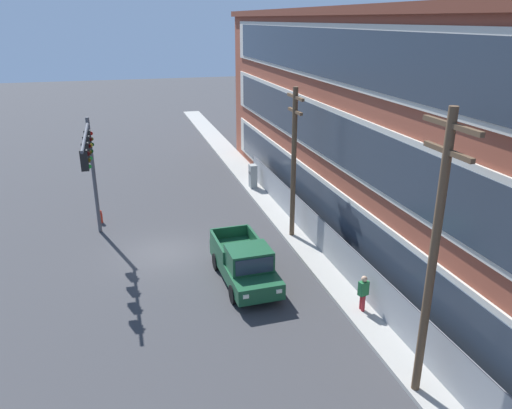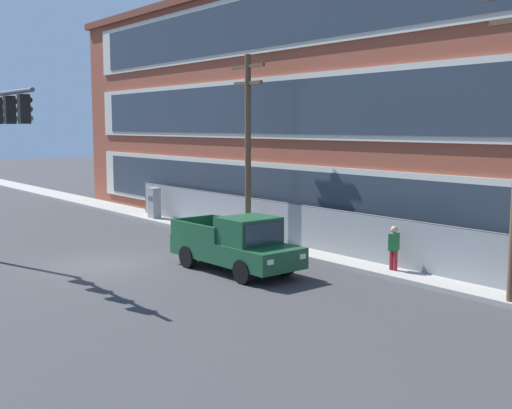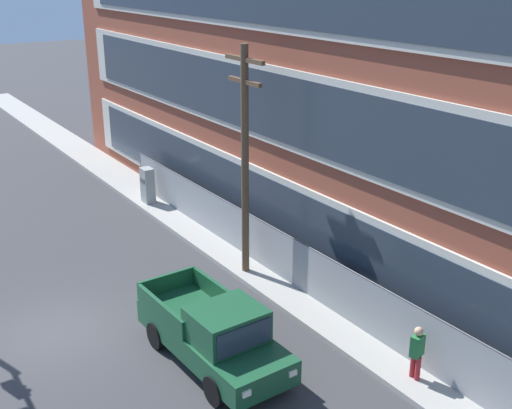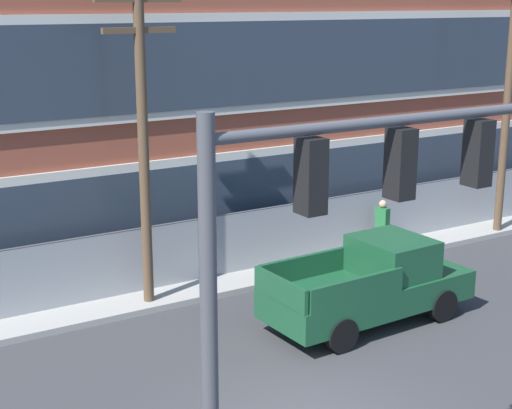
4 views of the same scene
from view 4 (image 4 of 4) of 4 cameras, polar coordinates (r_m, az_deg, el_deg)
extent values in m
cube|color=#9E9B93|center=(20.77, -7.98, -6.61)|extent=(80.00, 1.96, 0.16)
cube|color=brown|center=(28.23, 1.74, 10.84)|extent=(54.14, 9.53, 11.36)
cube|color=beige|center=(24.89, 7.77, 1.81)|extent=(49.81, 0.10, 2.73)
cube|color=#2D3844|center=(24.85, 7.85, 1.78)|extent=(47.64, 0.06, 2.27)
cube|color=beige|center=(24.34, 8.08, 10.53)|extent=(49.81, 0.10, 2.73)
cube|color=#2D3844|center=(24.29, 8.17, 10.52)|extent=(47.64, 0.06, 2.27)
cube|color=gray|center=(22.11, -0.48, -2.80)|extent=(27.95, 0.04, 1.86)
cylinder|color=#4C4C51|center=(21.85, -0.48, -0.48)|extent=(27.95, 0.05, 0.05)
cylinder|color=#4C4C51|center=(9.28, -3.36, -13.35)|extent=(0.20, 0.20, 6.44)
cylinder|color=#4C4C51|center=(10.15, 12.34, 6.21)|extent=(6.30, 0.14, 0.14)
cube|color=black|center=(9.13, 4.01, 2.07)|extent=(0.28, 0.32, 0.90)
cylinder|color=red|center=(9.22, 3.39, 3.98)|extent=(0.04, 0.18, 0.18)
cylinder|color=#503E08|center=(9.27, 3.37, 2.28)|extent=(0.04, 0.18, 0.18)
cylinder|color=#0A4011|center=(9.34, 3.34, 0.60)|extent=(0.04, 0.18, 0.18)
cube|color=black|center=(9.97, 10.45, 2.94)|extent=(0.28, 0.32, 0.90)
cylinder|color=#4B0807|center=(10.05, 9.84, 4.68)|extent=(0.04, 0.18, 0.18)
cylinder|color=gold|center=(10.10, 9.77, 3.12)|extent=(0.04, 0.18, 0.18)
cylinder|color=#0A4011|center=(10.16, 9.70, 1.57)|extent=(0.04, 0.18, 0.18)
cube|color=black|center=(10.92, 15.84, 3.64)|extent=(0.28, 0.32, 0.90)
cylinder|color=#4B0807|center=(10.99, 15.25, 5.23)|extent=(0.04, 0.18, 0.18)
cylinder|color=#503E08|center=(11.04, 15.16, 3.80)|extent=(0.04, 0.18, 0.18)
cylinder|color=green|center=(11.09, 15.06, 2.38)|extent=(0.04, 0.18, 0.18)
cube|color=#194C2D|center=(19.10, 8.15, -6.40)|extent=(5.31, 2.18, 0.70)
cube|color=#194C2D|center=(19.30, 9.88, -3.72)|extent=(1.64, 1.90, 0.90)
cube|color=#283342|center=(19.84, 11.59, -3.29)|extent=(0.12, 1.64, 0.68)
cube|color=#194C2D|center=(18.85, 3.62, -4.52)|extent=(2.63, 0.21, 0.56)
cube|color=#194C2D|center=(17.48, 7.35, -6.19)|extent=(2.63, 0.21, 0.56)
cube|color=#194C2D|center=(17.36, 1.78, -6.22)|extent=(0.17, 1.92, 0.56)
cylinder|color=black|center=(20.86, 9.70, -5.65)|extent=(0.81, 0.29, 0.80)
cylinder|color=black|center=(19.65, 13.38, -7.14)|extent=(0.81, 0.29, 0.80)
cylinder|color=black|center=(18.97, 2.65, -7.55)|extent=(0.81, 0.29, 0.80)
cylinder|color=black|center=(17.63, 6.22, -9.41)|extent=(0.81, 0.29, 0.80)
cube|color=white|center=(21.28, 12.28, -4.07)|extent=(0.07, 0.24, 0.16)
cube|color=white|center=(20.38, 15.09, -5.09)|extent=(0.07, 0.24, 0.16)
cylinder|color=brown|center=(19.19, -8.18, 3.93)|extent=(0.26, 0.26, 8.08)
cube|color=brown|center=(18.88, -8.50, 12.43)|extent=(1.83, 0.14, 0.14)
cylinder|color=brown|center=(26.42, 17.84, 7.44)|extent=(0.26, 0.26, 9.11)
cylinder|color=maroon|center=(24.31, 8.95, -2.60)|extent=(0.14, 0.14, 0.85)
cylinder|color=maroon|center=(24.42, 9.27, -2.53)|extent=(0.14, 0.14, 0.85)
cube|color=#236B38|center=(24.16, 9.18, -0.92)|extent=(0.33, 0.45, 0.60)
sphere|color=tan|center=(24.05, 9.22, 0.04)|extent=(0.24, 0.24, 0.24)
camera|label=1|loc=(32.33, 44.79, 17.11)|focal=35.00mm
camera|label=2|loc=(29.38, 57.25, 3.05)|focal=45.00mm
camera|label=3|loc=(25.74, 46.65, 16.53)|focal=45.00mm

